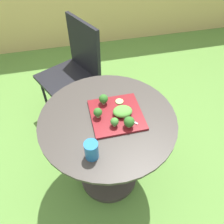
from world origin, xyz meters
TOP-DOWN VIEW (x-y plane):
  - ground_plane at (0.00, 0.00)m, footprint 12.00×12.00m
  - patio_table at (0.00, 0.00)m, footprint 0.80×0.80m
  - patio_chair at (-0.12, 0.80)m, footprint 0.59×0.59m
  - salad_plate at (0.06, 0.01)m, footprint 0.30×0.30m
  - drinking_glass at (-0.13, -0.23)m, footprint 0.07×0.07m
  - fork at (0.09, -0.03)m, footprint 0.12×0.12m
  - lettuce_mound at (0.09, 0.00)m, footprint 0.11×0.09m
  - broccoli_floret_0 at (0.00, 0.11)m, footprint 0.05×0.05m
  - broccoli_floret_1 at (-0.05, 0.01)m, footprint 0.05×0.05m
  - broccoli_floret_2 at (0.02, -0.08)m, footprint 0.05×0.05m
  - broccoli_floret_3 at (0.10, -0.10)m, footprint 0.06×0.06m
  - cucumber_slice_0 at (0.10, 0.10)m, footprint 0.05×0.05m

SIDE VIEW (x-z plane):
  - ground_plane at x=0.00m, z-range 0.00..0.00m
  - patio_table at x=0.00m, z-range 0.07..0.77m
  - patio_chair at x=-0.12m, z-range 0.08..0.98m
  - salad_plate at x=0.06m, z-range 0.71..0.72m
  - fork at x=0.09m, z-range 0.72..0.72m
  - cucumber_slice_0 at x=0.10m, z-range 0.72..0.73m
  - lettuce_mound at x=0.09m, z-range 0.72..0.76m
  - drinking_glass at x=-0.13m, z-range 0.70..0.80m
  - broccoli_floret_2 at x=0.02m, z-range 0.72..0.78m
  - broccoli_floret_0 at x=0.00m, z-range 0.72..0.79m
  - broccoli_floret_3 at x=0.10m, z-range 0.72..0.79m
  - broccoli_floret_1 at x=-0.05m, z-range 0.73..0.79m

